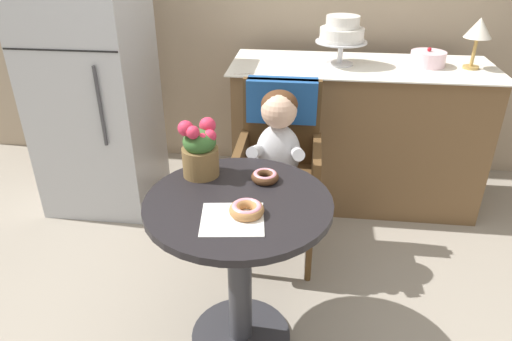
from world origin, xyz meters
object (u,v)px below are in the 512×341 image
at_px(wicker_chair, 280,144).
at_px(tiered_cake_stand, 342,33).
at_px(donut_mid, 247,209).
at_px(donut_front, 265,176).
at_px(refrigerator, 91,74).
at_px(seated_child, 278,150).
at_px(round_layer_cake, 428,59).
at_px(cafe_table, 239,245).
at_px(flower_vase, 200,149).
at_px(table_lamp, 479,30).

bearing_deg(wicker_chair, tiered_cake_stand, 59.12).
xyz_separation_m(donut_mid, tiered_cake_stand, (0.37, 1.40, 0.34)).
height_order(donut_front, tiered_cake_stand, tiered_cake_stand).
distance_m(wicker_chair, refrigerator, 1.24).
bearing_deg(tiered_cake_stand, refrigerator, -172.21).
bearing_deg(seated_child, donut_front, -93.46).
relative_size(tiered_cake_stand, round_layer_cake, 1.49).
distance_m(seated_child, round_layer_cake, 1.17).
relative_size(cafe_table, flower_vase, 2.90).
xyz_separation_m(cafe_table, wicker_chair, (0.11, 0.70, 0.13)).
bearing_deg(seated_child, wicker_chair, 90.00).
bearing_deg(flower_vase, wicker_chair, 60.41).
height_order(flower_vase, round_layer_cake, round_layer_cake).
distance_m(tiered_cake_stand, round_layer_cake, 0.53).
relative_size(wicker_chair, table_lamp, 3.35).
bearing_deg(donut_mid, flower_vase, 129.34).
xyz_separation_m(seated_child, table_lamp, (1.05, 0.76, 0.44)).
relative_size(seated_child, donut_front, 6.48).
relative_size(donut_front, flower_vase, 0.45).
bearing_deg(cafe_table, table_lamp, 48.23).
distance_m(wicker_chair, round_layer_cake, 1.08).
height_order(seated_child, round_layer_cake, round_layer_cake).
bearing_deg(round_layer_cake, seated_child, -135.81).
bearing_deg(flower_vase, table_lamp, 39.75).
bearing_deg(donut_front, seated_child, 86.54).
height_order(wicker_chair, tiered_cake_stand, tiered_cake_stand).
xyz_separation_m(donut_mid, refrigerator, (-1.10, 1.20, 0.11)).
height_order(round_layer_cake, refrigerator, refrigerator).
relative_size(donut_front, donut_mid, 0.88).
xyz_separation_m(tiered_cake_stand, refrigerator, (-1.46, -0.20, -0.23)).
xyz_separation_m(cafe_table, table_lamp, (1.16, 1.30, 0.61)).
relative_size(round_layer_cake, refrigerator, 0.12).
bearing_deg(flower_vase, round_layer_cake, 46.10).
xyz_separation_m(flower_vase, round_layer_cake, (1.11, 1.15, 0.10)).
relative_size(donut_front, refrigerator, 0.07).
xyz_separation_m(donut_front, donut_mid, (-0.04, -0.25, 0.00)).
xyz_separation_m(flower_vase, tiered_cake_stand, (0.59, 1.12, 0.25)).
bearing_deg(donut_front, donut_mid, -98.91).
xyz_separation_m(donut_mid, table_lamp, (1.12, 1.40, 0.37)).
height_order(donut_mid, table_lamp, table_lamp).
height_order(tiered_cake_stand, table_lamp, table_lamp).
height_order(cafe_table, flower_vase, flower_vase).
distance_m(round_layer_cake, table_lamp, 0.30).
distance_m(cafe_table, seated_child, 0.58).
height_order(tiered_cake_stand, refrigerator, refrigerator).
bearing_deg(tiered_cake_stand, seated_child, -111.79).
xyz_separation_m(donut_front, refrigerator, (-1.14, 0.94, 0.11)).
bearing_deg(wicker_chair, flower_vase, -123.78).
distance_m(wicker_chair, donut_front, 0.55).
relative_size(donut_front, round_layer_cake, 0.56).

